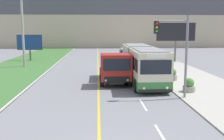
{
  "coord_description": "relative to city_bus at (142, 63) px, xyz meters",
  "views": [
    {
      "loc": [
        -0.03,
        -7.69,
        4.63
      ],
      "look_at": [
        1.1,
        12.89,
        1.4
      ],
      "focal_mm": 42.0,
      "sensor_mm": 36.0,
      "label": 1
    }
  ],
  "objects": [
    {
      "name": "planter_round_near",
      "position": [
        2.68,
        -4.85,
        -1.04
      ],
      "size": [
        0.89,
        0.89,
        1.01
      ],
      "color": "gray",
      "rests_on": "sidewalk_right"
    },
    {
      "name": "traffic_light_mast",
      "position": [
        1.18,
        -6.38,
        1.98
      ],
      "size": [
        2.28,
        0.32,
        5.53
      ],
      "color": "slate",
      "rests_on": "ground_plane"
    },
    {
      "name": "billboard_large",
      "position": [
        7.0,
        13.29,
        2.54
      ],
      "size": [
        5.52,
        0.24,
        5.52
      ],
      "color": "#59595B",
      "rests_on": "ground_plane"
    },
    {
      "name": "planter_round_third",
      "position": [
        2.69,
        3.84,
        -1.03
      ],
      "size": [
        0.86,
        0.86,
        1.03
      ],
      "color": "gray",
      "rests_on": "sidewalk_right"
    },
    {
      "name": "apartment_block_background",
      "position": [
        -3.96,
        45.97,
        10.0
      ],
      "size": [
        80.0,
        8.04,
        23.12
      ],
      "color": "#BCAD93",
      "rests_on": "ground_plane"
    },
    {
      "name": "city_bus",
      "position": [
        0.0,
        0.0,
        0.0
      ],
      "size": [
        2.62,
        11.53,
        3.08
      ],
      "color": "beige",
      "rests_on": "ground_plane"
    },
    {
      "name": "car_distant",
      "position": [
        0.17,
        16.66,
        -0.87
      ],
      "size": [
        1.8,
        4.3,
        1.45
      ],
      "color": "#2D4784",
      "rests_on": "ground_plane"
    },
    {
      "name": "billboard_small",
      "position": [
        -14.02,
        16.13,
        1.04
      ],
      "size": [
        3.68,
        0.24,
        3.81
      ],
      "color": "#59595B",
      "rests_on": "ground_plane"
    },
    {
      "name": "planter_round_second",
      "position": [
        2.68,
        -0.5,
        -1.01
      ],
      "size": [
        0.87,
        0.87,
        1.06
      ],
      "color": "gray",
      "rests_on": "sidewalk_right"
    },
    {
      "name": "utility_pole_far",
      "position": [
        -13.05,
        9.37,
        3.78
      ],
      "size": [
        1.8,
        0.28,
        10.57
      ],
      "color": "#9E9E99",
      "rests_on": "ground_plane"
    },
    {
      "name": "dump_truck",
      "position": [
        -2.53,
        -1.38,
        -0.24
      ],
      "size": [
        2.56,
        6.41,
        2.63
      ],
      "color": "black",
      "rests_on": "ground_plane"
    }
  ]
}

